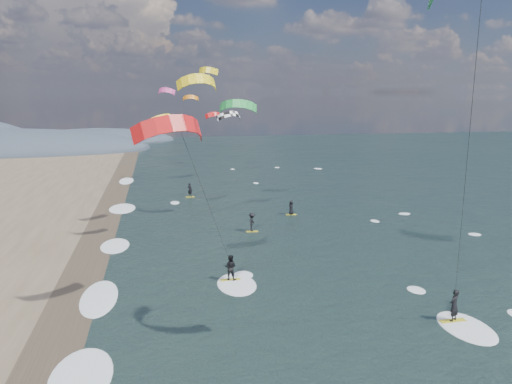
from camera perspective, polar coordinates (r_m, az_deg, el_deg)
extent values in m
cube|color=#382D23|center=(29.13, -21.73, -15.25)|extent=(3.00, 240.00, 0.00)
ellipsoid|color=#3D4756|center=(121.08, -27.25, 4.08)|extent=(64.00, 24.00, 10.00)
ellipsoid|color=#3D4756|center=(137.13, -17.71, 5.50)|extent=(40.00, 18.00, 7.00)
cube|color=gold|center=(30.98, 21.58, -13.55)|extent=(1.50, 0.45, 0.06)
imported|color=black|center=(30.60, 21.71, -11.91)|extent=(0.81, 0.72, 1.85)
ellipsoid|color=white|center=(30.55, 22.89, -14.08)|extent=(2.60, 4.20, 0.12)
cylinder|color=black|center=(24.92, 22.92, 2.57)|extent=(0.02, 0.02, 17.44)
cube|color=gold|center=(34.71, -2.94, -10.00)|extent=(1.38, 0.43, 0.06)
imported|color=black|center=(34.39, -2.95, -8.59)|extent=(1.05, 0.96, 1.75)
ellipsoid|color=white|center=(34.03, -2.23, -10.50)|extent=(2.60, 4.20, 0.12)
cylinder|color=black|center=(29.86, -5.55, -1.19)|extent=(0.02, 0.02, 12.02)
cube|color=gold|center=(46.24, -0.44, -4.51)|extent=(1.10, 0.35, 0.05)
imported|color=black|center=(46.01, -0.45, -3.44)|extent=(1.06, 1.29, 1.73)
cube|color=gold|center=(52.65, 4.04, -2.57)|extent=(1.10, 0.35, 0.05)
imported|color=black|center=(52.47, 4.05, -1.76)|extent=(0.56, 0.78, 1.49)
cube|color=gold|center=(61.87, -7.54, -0.54)|extent=(1.10, 0.35, 0.05)
imported|color=black|center=(61.70, -7.56, 0.25)|extent=(0.73, 0.71, 1.69)
ellipsoid|color=white|center=(25.45, -20.60, -19.25)|extent=(2.40, 5.40, 0.11)
ellipsoid|color=white|center=(33.44, -18.12, -11.48)|extent=(2.40, 5.40, 0.11)
ellipsoid|color=white|center=(43.75, -16.46, -5.96)|extent=(2.40, 5.40, 0.11)
ellipsoid|color=white|center=(57.24, -15.24, -1.84)|extent=(2.40, 5.40, 0.11)
ellipsoid|color=white|center=(74.86, -14.33, 1.25)|extent=(2.40, 5.40, 0.11)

